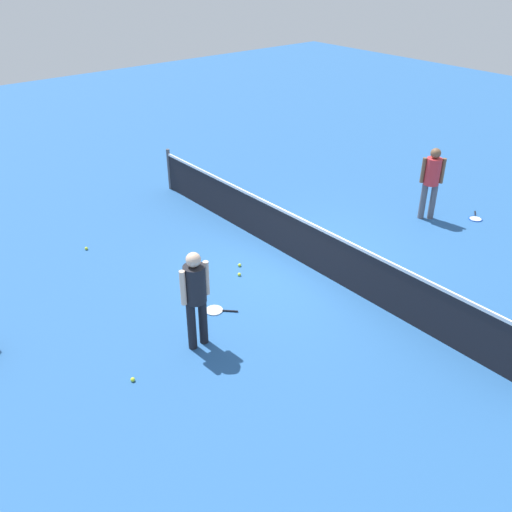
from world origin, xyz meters
The scene contains 10 objects.
ground_plane centered at (0.00, 0.00, 0.00)m, with size 40.00×40.00×0.00m, color #265693.
court_net centered at (0.00, 0.00, 0.50)m, with size 10.09×0.09×1.07m.
player_near_side centered at (0.86, -3.10, 1.01)m, with size 0.35×0.52×1.70m.
player_far_side centered at (0.33, 3.68, 1.01)m, with size 0.48×0.48×1.70m.
tennis_racket_near_player centered at (0.27, -2.34, 0.01)m, with size 0.53×0.53×0.03m.
tennis_racket_far_player centered at (1.10, 4.56, 0.01)m, with size 0.46×0.58×0.03m.
tennis_ball_near_player centered at (0.95, -4.34, 0.03)m, with size 0.07×0.07×0.07m, color #C6E033.
tennis_ball_by_net centered at (-3.27, -3.15, 0.03)m, with size 0.07×0.07×0.07m, color #C6E033.
tennis_ball_midcourt centered at (-0.40, -1.30, 0.03)m, with size 0.07×0.07×0.07m, color #C6E033.
tennis_ball_baseline centered at (-0.68, -1.07, 0.03)m, with size 0.07×0.07×0.07m, color #C6E033.
Camera 1 is at (6.96, -6.91, 5.71)m, focal length 39.18 mm.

